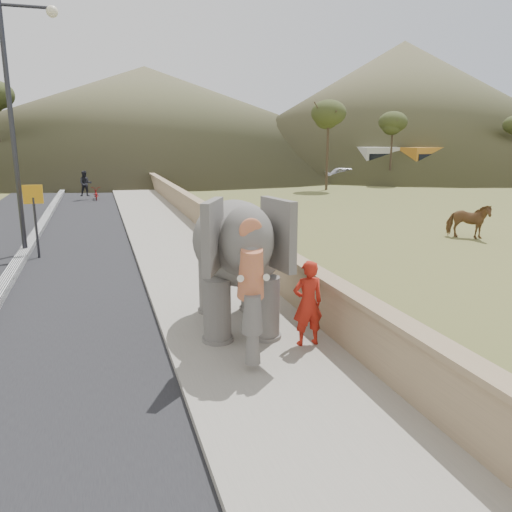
{
  "coord_description": "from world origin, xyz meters",
  "views": [
    {
      "loc": [
        -2.51,
        -6.97,
        3.81
      ],
      "look_at": [
        0.2,
        1.61,
        1.7
      ],
      "focal_mm": 35.0,
      "sensor_mm": 36.0,
      "label": 1
    }
  ],
  "objects_px": {
    "motorcyclist": "(91,189)",
    "lamppost": "(20,105)",
    "elephant_and_man": "(237,261)",
    "cow": "(468,221)"
  },
  "relations": [
    {
      "from": "motorcyclist",
      "to": "lamppost",
      "type": "bearing_deg",
      "value": -96.42
    },
    {
      "from": "elephant_and_man",
      "to": "motorcyclist",
      "type": "bearing_deg",
      "value": 96.91
    },
    {
      "from": "elephant_and_man",
      "to": "motorcyclist",
      "type": "relative_size",
      "value": 2.08
    },
    {
      "from": "lamppost",
      "to": "motorcyclist",
      "type": "relative_size",
      "value": 4.29
    },
    {
      "from": "cow",
      "to": "motorcyclist",
      "type": "distance_m",
      "value": 22.69
    },
    {
      "from": "cow",
      "to": "elephant_and_man",
      "type": "height_order",
      "value": "elephant_and_man"
    },
    {
      "from": "lamppost",
      "to": "cow",
      "type": "relative_size",
      "value": 4.91
    },
    {
      "from": "elephant_and_man",
      "to": "cow",
      "type": "bearing_deg",
      "value": 30.76
    },
    {
      "from": "lamppost",
      "to": "motorcyclist",
      "type": "xyz_separation_m",
      "value": [
        1.75,
        15.55,
        -4.13
      ]
    },
    {
      "from": "cow",
      "to": "motorcyclist",
      "type": "xyz_separation_m",
      "value": [
        -14.17,
        17.72,
        0.05
      ]
    }
  ]
}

